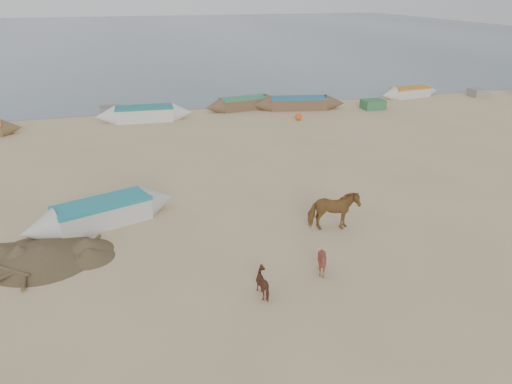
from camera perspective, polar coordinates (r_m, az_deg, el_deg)
The scene contains 9 objects.
ground at distance 15.42m, azimuth 4.13°, elevation -8.94°, with size 140.00×140.00×0.00m, color tan.
sea at distance 94.77m, azimuth -13.65°, elevation 17.08°, with size 160.00×160.00×0.00m, color slate.
cow_adult at distance 17.70m, azimuth 8.82°, elevation -2.13°, with size 0.79×1.73×1.46m, color brown.
calf_front at distance 15.06m, azimuth 7.58°, elevation -7.96°, with size 0.72×0.81×0.89m, color brown.
calf_right at distance 14.12m, azimuth 1.11°, elevation -10.32°, with size 0.75×0.64×0.76m, color brown.
near_canoe at distance 18.87m, azimuth -17.11°, elevation -2.28°, with size 5.69×1.29×0.88m, color beige, non-canonical shape.
debris_pile at distance 17.35m, azimuth -23.24°, elevation -6.27°, with size 3.48×3.48×0.43m, color brown.
waterline_canoes at distance 33.56m, azimuth -7.20°, elevation 9.26°, with size 58.75×4.86×0.94m.
beach_clutter at distance 33.94m, azimuth -0.43°, elevation 9.35°, with size 46.11×5.70×0.64m.
Camera 1 is at (-4.65, -12.31, 8.04)m, focal length 35.00 mm.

